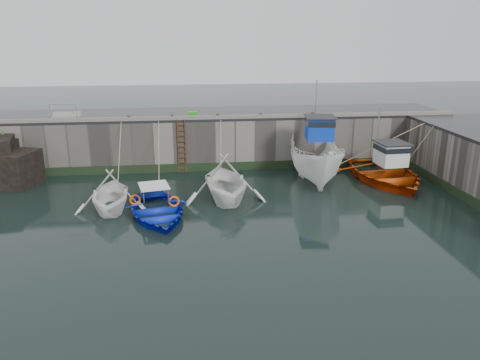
{
  "coord_description": "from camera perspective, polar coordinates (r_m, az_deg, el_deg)",
  "views": [
    {
      "loc": [
        -1.65,
        -17.45,
        8.07
      ],
      "look_at": [
        0.84,
        4.13,
        1.2
      ],
      "focal_mm": 35.0,
      "sensor_mm": 36.0,
      "label": 1
    }
  ],
  "objects": [
    {
      "name": "railing",
      "position": [
        29.93,
        -20.38,
        7.41
      ],
      "size": [
        1.6,
        1.05,
        1.0
      ],
      "color": "#A5A8AD",
      "rests_on": "road_back"
    },
    {
      "name": "boat_near_blue_rope",
      "position": [
        26.44,
        -9.53,
        -0.48
      ],
      "size": [
        0.04,
        5.32,
        3.1
      ],
      "primitive_type": null,
      "color": "tan",
      "rests_on": "ground"
    },
    {
      "name": "fish_crate",
      "position": [
        28.79,
        -5.82,
        7.97
      ],
      "size": [
        0.62,
        0.41,
        0.33
      ],
      "primitive_type": "cube",
      "rotation": [
        0.0,
        0.0,
        -0.03
      ],
      "color": "green",
      "rests_on": "road_back"
    },
    {
      "name": "road_back",
      "position": [
        30.41,
        -3.41,
        8.07
      ],
      "size": [
        30.0,
        5.0,
        0.16
      ],
      "primitive_type": "cube",
      "color": "black",
      "rests_on": "quay_back"
    },
    {
      "name": "kerb_back",
      "position": [
        28.07,
        -3.13,
        7.65
      ],
      "size": [
        30.0,
        0.3,
        0.2
      ],
      "primitive_type": "cube",
      "color": "slate",
      "rests_on": "road_back"
    },
    {
      "name": "quay_back",
      "position": [
        30.71,
        -3.36,
        5.16
      ],
      "size": [
        30.0,
        5.0,
        3.0
      ],
      "primitive_type": "cube",
      "color": "slate",
      "rests_on": "ground"
    },
    {
      "name": "bollard_c",
      "position": [
        28.17,
        -2.74,
        7.78
      ],
      "size": [
        0.18,
        0.18,
        0.28
      ],
      "primitive_type": "cylinder",
      "color": "#3F1E0F",
      "rests_on": "road_back"
    },
    {
      "name": "bollard_b",
      "position": [
        28.12,
        -8.28,
        7.6
      ],
      "size": [
        0.18,
        0.18,
        0.28
      ],
      "primitive_type": "cylinder",
      "color": "#3F1E0F",
      "rests_on": "road_back"
    },
    {
      "name": "bollard_e",
      "position": [
        29.13,
        8.83,
        7.92
      ],
      "size": [
        0.18,
        0.18,
        0.28
      ],
      "primitive_type": "cylinder",
      "color": "#3F1E0F",
      "rests_on": "road_back"
    },
    {
      "name": "algae_back",
      "position": [
        28.55,
        -3.01,
        1.63
      ],
      "size": [
        30.0,
        0.08,
        0.5
      ],
      "primitive_type": "cube",
      "color": "black",
      "rests_on": "ground"
    },
    {
      "name": "bollard_d",
      "position": [
        28.46,
        2.54,
        7.88
      ],
      "size": [
        0.18,
        0.18,
        0.28
      ],
      "primitive_type": "cylinder",
      "color": "#3F1E0F",
      "rests_on": "road_back"
    },
    {
      "name": "boat_far_white",
      "position": [
        26.93,
        9.28,
        2.5
      ],
      "size": [
        3.67,
        7.61,
        5.83
      ],
      "rotation": [
        0.0,
        0.0,
        -0.13
      ],
      "color": "white",
      "rests_on": "ground"
    },
    {
      "name": "ground",
      "position": [
        19.3,
        -1.07,
        -7.17
      ],
      "size": [
        120.0,
        120.0,
        0.0
      ],
      "primitive_type": "plane",
      "color": "black",
      "rests_on": "ground"
    },
    {
      "name": "boat_near_blacktrim",
      "position": [
        23.66,
        -1.85,
        -2.4
      ],
      "size": [
        4.7,
        5.33,
        2.64
      ],
      "primitive_type": "imported",
      "rotation": [
        0.0,
        0.0,
        0.08
      ],
      "color": "white",
      "rests_on": "ground"
    },
    {
      "name": "ladder",
      "position": [
        28.12,
        -7.13,
        4.09
      ],
      "size": [
        0.51,
        0.08,
        3.2
      ],
      "color": "#3F1E0F",
      "rests_on": "ground"
    },
    {
      "name": "algae_right",
      "position": [
        25.39,
        26.29,
        -2.28
      ],
      "size": [
        0.08,
        15.0,
        0.5
      ],
      "primitive_type": "cube",
      "color": "black",
      "rests_on": "ground"
    },
    {
      "name": "boat_near_blacktrim_rope",
      "position": [
        27.34,
        -2.53,
        0.36
      ],
      "size": [
        0.04,
        3.81,
        3.1
      ],
      "primitive_type": null,
      "color": "tan",
      "rests_on": "ground"
    },
    {
      "name": "boat_far_orange",
      "position": [
        27.86,
        17.19,
        0.89
      ],
      "size": [
        5.32,
        7.15,
        4.42
      ],
      "rotation": [
        0.0,
        0.0,
        0.06
      ],
      "color": "#D9480B",
      "rests_on": "ground"
    },
    {
      "name": "boat_near_blue",
      "position": [
        21.91,
        -10.09,
        -4.35
      ],
      "size": [
        4.5,
        5.61,
        1.03
      ],
      "primitive_type": "imported",
      "rotation": [
        0.0,
        0.0,
        0.2
      ],
      "color": "#0D25C7",
      "rests_on": "ground"
    },
    {
      "name": "boat_near_white_rope",
      "position": [
        27.18,
        -14.11,
        -0.27
      ],
      "size": [
        0.04,
        4.38,
        3.1
      ],
      "primitive_type": null,
      "color": "tan",
      "rests_on": "ground"
    },
    {
      "name": "boat_near_white",
      "position": [
        23.19,
        -15.38,
        -3.47
      ],
      "size": [
        3.91,
        4.45,
        2.22
      ],
      "primitive_type": "imported",
      "rotation": [
        0.0,
        0.0,
        0.07
      ],
      "color": "white",
      "rests_on": "ground"
    },
    {
      "name": "bollard_a",
      "position": [
        28.31,
        -13.39,
        7.38
      ],
      "size": [
        0.18,
        0.18,
        0.28
      ],
      "primitive_type": "cylinder",
      "color": "#3F1E0F",
      "rests_on": "road_back"
    }
  ]
}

